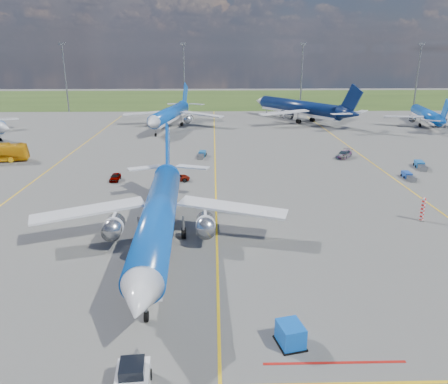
{
  "coord_description": "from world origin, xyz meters",
  "views": [
    {
      "loc": [
        -0.32,
        -42.86,
        20.76
      ],
      "look_at": [
        0.95,
        8.05,
        4.0
      ],
      "focal_mm": 35.0,
      "sensor_mm": 36.0,
      "label": 1
    }
  ],
  "objects_px": {
    "main_airliner": "(160,248)",
    "service_car_b": "(176,177)",
    "bg_jet_n": "(298,121)",
    "bg_jet_ne": "(425,125)",
    "uld_container": "(291,334)",
    "baggage_tug_e": "(420,165)",
    "warning_post": "(422,209)",
    "service_car_a": "(115,177)",
    "baggage_tug_c": "(202,155)",
    "baggage_tug_w": "(408,176)",
    "pushback_tug": "(132,384)",
    "service_car_c": "(344,154)",
    "bg_jet_nnw": "(171,127)"
  },
  "relations": [
    {
      "from": "bg_jet_nnw",
      "to": "baggage_tug_w",
      "type": "height_order",
      "value": "bg_jet_nnw"
    },
    {
      "from": "bg_jet_ne",
      "to": "service_car_b",
      "type": "height_order",
      "value": "bg_jet_ne"
    },
    {
      "from": "service_car_a",
      "to": "service_car_c",
      "type": "relative_size",
      "value": 0.7
    },
    {
      "from": "service_car_b",
      "to": "baggage_tug_e",
      "type": "relative_size",
      "value": 0.88
    },
    {
      "from": "service_car_a",
      "to": "baggage_tug_e",
      "type": "bearing_deg",
      "value": 8.0
    },
    {
      "from": "warning_post",
      "to": "main_airliner",
      "type": "relative_size",
      "value": 0.07
    },
    {
      "from": "pushback_tug",
      "to": "baggage_tug_w",
      "type": "xyz_separation_m",
      "value": [
        37.88,
        47.13,
        -0.34
      ]
    },
    {
      "from": "service_car_a",
      "to": "baggage_tug_c",
      "type": "relative_size",
      "value": 0.77
    },
    {
      "from": "service_car_c",
      "to": "service_car_b",
      "type": "bearing_deg",
      "value": -119.54
    },
    {
      "from": "uld_container",
      "to": "pushback_tug",
      "type": "bearing_deg",
      "value": -170.1
    },
    {
      "from": "warning_post",
      "to": "bg_jet_nnw",
      "type": "bearing_deg",
      "value": 118.56
    },
    {
      "from": "bg_jet_ne",
      "to": "main_airliner",
      "type": "distance_m",
      "value": 102.94
    },
    {
      "from": "warning_post",
      "to": "main_airliner",
      "type": "bearing_deg",
      "value": -167.32
    },
    {
      "from": "bg_jet_n",
      "to": "uld_container",
      "type": "distance_m",
      "value": 105.71
    },
    {
      "from": "bg_jet_ne",
      "to": "pushback_tug",
      "type": "relative_size",
      "value": 5.77
    },
    {
      "from": "service_car_b",
      "to": "service_car_c",
      "type": "bearing_deg",
      "value": -73.04
    },
    {
      "from": "pushback_tug",
      "to": "uld_container",
      "type": "xyz_separation_m",
      "value": [
        10.76,
        4.64,
        0.06
      ]
    },
    {
      "from": "main_airliner",
      "to": "uld_container",
      "type": "relative_size",
      "value": 19.28
    },
    {
      "from": "bg_jet_n",
      "to": "pushback_tug",
      "type": "bearing_deg",
      "value": 41.81
    },
    {
      "from": "service_car_a",
      "to": "baggage_tug_e",
      "type": "relative_size",
      "value": 0.71
    },
    {
      "from": "warning_post",
      "to": "baggage_tug_w",
      "type": "xyz_separation_m",
      "value": [
        6.36,
        18.6,
        -1.06
      ]
    },
    {
      "from": "service_car_a",
      "to": "baggage_tug_c",
      "type": "xyz_separation_m",
      "value": [
        13.92,
        16.21,
        -0.13
      ]
    },
    {
      "from": "bg_jet_n",
      "to": "bg_jet_ne",
      "type": "relative_size",
      "value": 1.35
    },
    {
      "from": "service_car_b",
      "to": "baggage_tug_e",
      "type": "xyz_separation_m",
      "value": [
        43.88,
        7.15,
        -0.1
      ]
    },
    {
      "from": "bg_jet_nnw",
      "to": "uld_container",
      "type": "height_order",
      "value": "bg_jet_nnw"
    },
    {
      "from": "main_airliner",
      "to": "baggage_tug_w",
      "type": "distance_m",
      "value": 46.45
    },
    {
      "from": "warning_post",
      "to": "pushback_tug",
      "type": "relative_size",
      "value": 0.52
    },
    {
      "from": "bg_jet_nnw",
      "to": "baggage_tug_w",
      "type": "distance_m",
      "value": 67.97
    },
    {
      "from": "bg_jet_n",
      "to": "uld_container",
      "type": "xyz_separation_m",
      "value": [
        -20.12,
        -103.77,
        0.84
      ]
    },
    {
      "from": "baggage_tug_c",
      "to": "service_car_a",
      "type": "bearing_deg",
      "value": -123.85
    },
    {
      "from": "bg_jet_n",
      "to": "pushback_tug",
      "type": "xyz_separation_m",
      "value": [
        -30.88,
        -108.41,
        0.78
      ]
    },
    {
      "from": "main_airliner",
      "to": "service_car_b",
      "type": "bearing_deg",
      "value": 88.5
    },
    {
      "from": "bg_jet_ne",
      "to": "service_car_a",
      "type": "bearing_deg",
      "value": 44.73
    },
    {
      "from": "service_car_c",
      "to": "baggage_tug_c",
      "type": "bearing_deg",
      "value": -147.79
    },
    {
      "from": "bg_jet_n",
      "to": "service_car_c",
      "type": "xyz_separation_m",
      "value": [
        0.42,
        -46.31,
        0.73
      ]
    },
    {
      "from": "bg_jet_nnw",
      "to": "main_airliner",
      "type": "bearing_deg",
      "value": -75.01
    },
    {
      "from": "uld_container",
      "to": "baggage_tug_e",
      "type": "relative_size",
      "value": 0.42
    },
    {
      "from": "service_car_a",
      "to": "service_car_b",
      "type": "distance_m",
      "value": 10.17
    },
    {
      "from": "baggage_tug_w",
      "to": "baggage_tug_e",
      "type": "distance_m",
      "value": 8.46
    },
    {
      "from": "warning_post",
      "to": "main_airliner",
      "type": "xyz_separation_m",
      "value": [
        -32.23,
        -7.25,
        -1.5
      ]
    },
    {
      "from": "service_car_b",
      "to": "bg_jet_n",
      "type": "bearing_deg",
      "value": -35.82
    },
    {
      "from": "bg_jet_n",
      "to": "service_car_a",
      "type": "bearing_deg",
      "value": 23.28
    },
    {
      "from": "service_car_a",
      "to": "bg_jet_ne",
      "type": "bearing_deg",
      "value": 35.55
    },
    {
      "from": "pushback_tug",
      "to": "service_car_a",
      "type": "xyz_separation_m",
      "value": [
        -11.05,
        47.24,
        -0.18
      ]
    },
    {
      "from": "service_car_c",
      "to": "bg_jet_n",
      "type": "bearing_deg",
      "value": 125.45
    },
    {
      "from": "warning_post",
      "to": "service_car_b",
      "type": "relative_size",
      "value": 0.68
    },
    {
      "from": "service_car_a",
      "to": "service_car_b",
      "type": "xyz_separation_m",
      "value": [
        10.15,
        -0.52,
        0.01
      ]
    },
    {
      "from": "bg_jet_n",
      "to": "main_airliner",
      "type": "distance_m",
      "value": 92.67
    },
    {
      "from": "uld_container",
      "to": "baggage_tug_w",
      "type": "distance_m",
      "value": 50.41
    },
    {
      "from": "service_car_c",
      "to": "baggage_tug_e",
      "type": "relative_size",
      "value": 1.01
    }
  ]
}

